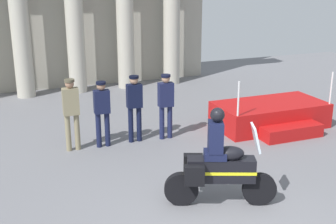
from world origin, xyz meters
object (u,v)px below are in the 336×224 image
Objects in this scene: officer_in_row_2 at (134,103)px; motorcycle_with_rider at (217,166)px; officer_in_row_3 at (166,101)px; officer_in_row_0 at (71,109)px; officer_in_row_1 at (102,109)px; reviewing_stand at (271,116)px.

motorcycle_with_rider reaches higher than officer_in_row_2.
officer_in_row_2 reaches higher than officer_in_row_3.
officer_in_row_0 is 0.74m from officer_in_row_1.
officer_in_row_0 is 4.21m from motorcycle_with_rider.
officer_in_row_1 is at bearing 176.32° from reviewing_stand.
reviewing_stand is 3.15m from officer_in_row_3.
reviewing_stand is at bearing 179.55° from officer_in_row_0.
motorcycle_with_rider is at bearing 111.94° from officer_in_row_1.
officer_in_row_1 is 0.84× the size of motorcycle_with_rider.
officer_in_row_0 is at bearing 140.34° from motorcycle_with_rider.
officer_in_row_0 is at bearing 176.42° from reviewing_stand.
officer_in_row_1 is 0.97× the size of officer_in_row_3.
officer_in_row_3 is 3.65m from motorcycle_with_rider.
officer_in_row_0 is 1.03× the size of officer_in_row_2.
motorcycle_with_rider reaches higher than reviewing_stand.
officer_in_row_0 is at bearing 1.24° from officer_in_row_3.
motorcycle_with_rider is at bearing 86.68° from officer_in_row_3.
reviewing_stand is at bearing 178.09° from officer_in_row_2.
officer_in_row_2 is (1.58, 0.00, -0.03)m from officer_in_row_0.
officer_in_row_3 is (0.82, -0.08, -0.01)m from officer_in_row_2.
motorcycle_with_rider is at bearing -135.93° from reviewing_stand.
officer_in_row_2 is 1.01× the size of officer_in_row_3.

